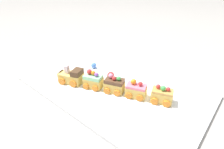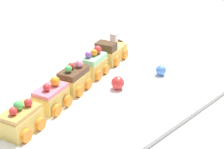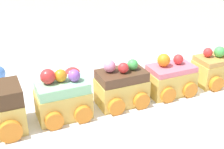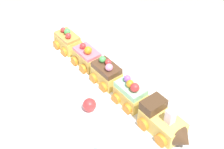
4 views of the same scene
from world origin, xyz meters
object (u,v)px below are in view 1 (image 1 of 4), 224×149
(cake_train_locomotive, at_px, (70,76))
(cake_car_strawberry, at_px, (136,90))
(cake_car_caramel, at_px, (162,95))
(gumball_blue, at_px, (94,65))
(cake_car_chocolate, at_px, (114,85))
(gumball_red, at_px, (111,75))
(cake_car_mint, at_px, (93,81))

(cake_train_locomotive, bearing_deg, cake_car_strawberry, -179.96)
(cake_car_caramel, distance_m, gumball_blue, 0.38)
(cake_car_chocolate, height_order, gumball_red, cake_car_chocolate)
(cake_car_chocolate, height_order, gumball_blue, cake_car_chocolate)
(gumball_red, bearing_deg, gumball_blue, -10.93)
(cake_car_mint, bearing_deg, gumball_red, -114.84)
(cake_car_mint, height_order, cake_car_strawberry, cake_car_mint)
(cake_car_caramel, bearing_deg, gumball_blue, -24.34)
(cake_car_mint, relative_size, gumball_red, 2.69)
(cake_car_caramel, bearing_deg, cake_car_mint, -0.03)
(cake_train_locomotive, distance_m, cake_car_strawberry, 0.29)
(cake_car_caramel, relative_size, gumball_red, 2.69)
(cake_car_strawberry, relative_size, cake_car_caramel, 1.00)
(cake_car_chocolate, distance_m, cake_car_strawberry, 0.09)
(cake_car_chocolate, height_order, cake_car_caramel, cake_car_chocolate)
(cake_car_mint, height_order, cake_car_chocolate, cake_car_mint)
(cake_car_caramel, bearing_deg, cake_car_strawberry, -0.07)
(cake_car_mint, bearing_deg, gumball_blue, -64.40)
(gumball_red, bearing_deg, cake_car_strawberry, 166.53)
(cake_car_strawberry, bearing_deg, cake_train_locomotive, 0.04)
(cake_car_mint, height_order, gumball_red, cake_car_mint)
(cake_car_strawberry, bearing_deg, cake_car_caramel, 179.93)
(cake_car_caramel, height_order, gumball_red, cake_car_caramel)
(cake_car_caramel, bearing_deg, gumball_red, -21.07)
(cake_car_mint, xyz_separation_m, gumball_red, (-0.01, -0.10, -0.01))
(cake_car_mint, relative_size, gumball_blue, 3.10)
(cake_car_chocolate, relative_size, gumball_blue, 3.10)
(cake_car_strawberry, height_order, gumball_red, cake_car_strawberry)
(cake_train_locomotive, relative_size, gumball_blue, 4.87)
(cake_train_locomotive, xyz_separation_m, cake_car_caramel, (-0.36, -0.13, -0.00))
(cake_car_strawberry, distance_m, cake_car_caramel, 0.09)
(cake_car_mint, relative_size, cake_car_chocolate, 1.00)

